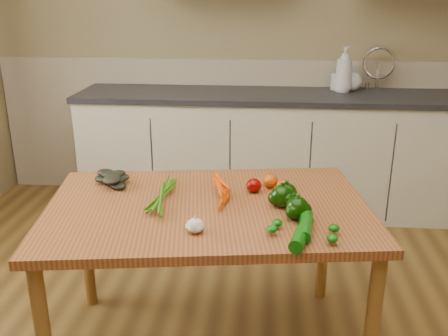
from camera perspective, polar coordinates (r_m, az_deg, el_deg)
The scene contains 17 objects.
room at distance 1.66m, azimuth -0.91°, elevation 7.27°, with size 4.04×5.04×2.64m.
counter_run at distance 3.80m, azimuth 5.42°, elevation 1.98°, with size 2.84×0.64×1.14m.
table at distance 2.18m, azimuth -1.89°, elevation -6.16°, with size 1.48×1.07×0.74m.
soap_bottle_a at distance 3.80m, azimuth 13.57°, elevation 10.93°, with size 0.13×0.13×0.33m, color silver.
soap_bottle_b at distance 3.86m, azimuth 12.98°, elevation 10.01°, with size 0.08×0.09×0.19m, color silver.
soap_bottle_c at distance 3.88m, azimuth 14.45°, elevation 9.95°, with size 0.14×0.14×0.18m, color silver.
carrot_bunch at distance 2.19m, azimuth -2.48°, elevation -2.78°, with size 0.25×0.20×0.07m, color #E34B05, non-canonical shape.
leafy_greens at distance 2.40m, azimuth -13.13°, elevation -0.87°, with size 0.20×0.18×0.10m, color black, non-canonical shape.
garlic_bulb at distance 1.90m, azimuth -3.34°, elevation -6.60°, with size 0.07×0.07×0.06m, color white.
pepper_a at distance 2.12m, azimuth 6.61°, elevation -3.22°, with size 0.10×0.10×0.10m, color black.
pepper_b at distance 2.14m, azimuth 7.12°, elevation -3.00°, with size 0.10×0.10×0.10m, color black.
pepper_c at distance 2.02m, azimuth 8.37°, elevation -4.57°, with size 0.09×0.09×0.09m, color black.
tomato_a at distance 2.27m, azimuth 3.43°, elevation -1.98°, with size 0.07×0.07×0.06m, color #7F0402.
tomato_b at distance 2.33m, azimuth 5.31°, elevation -1.49°, with size 0.07×0.07×0.06m, color #CD4405.
tomato_c at distance 2.27m, azimuth 6.77°, elevation -2.18°, with size 0.06×0.06×0.06m, color #CD4405.
zucchini_a at distance 1.93m, azimuth 9.27°, elevation -6.51°, with size 0.05×0.05×0.21m, color #084C08.
zucchini_b at distance 1.86m, azimuth 8.85°, elevation -7.43°, with size 0.05×0.05×0.22m, color #084C08.
Camera 1 is at (0.17, -1.44, 1.60)m, focal length 40.00 mm.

